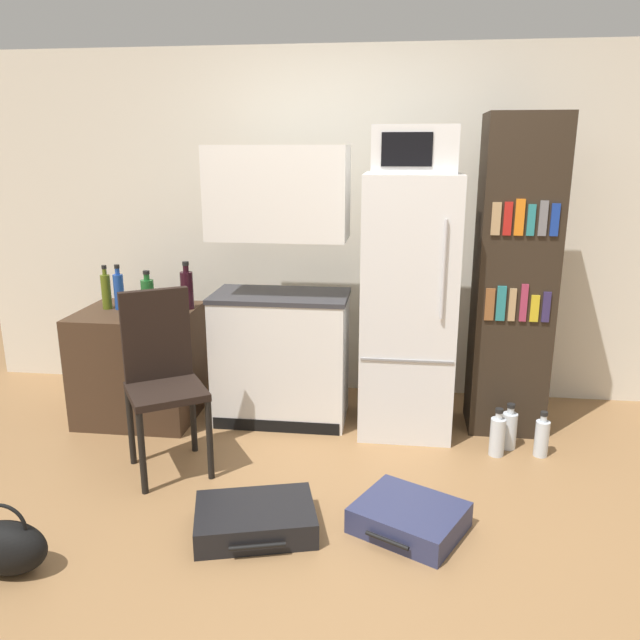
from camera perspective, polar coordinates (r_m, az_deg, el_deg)
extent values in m
plane|color=olive|center=(3.10, 2.87, -19.67)|extent=(24.00, 24.00, 0.00)
cube|color=silver|center=(4.56, 7.59, 8.37)|extent=(6.40, 0.10, 2.46)
cube|color=#422D1E|center=(4.40, -16.11, -3.87)|extent=(0.75, 0.65, 0.74)
cube|color=white|center=(4.19, -3.55, -3.57)|extent=(0.87, 0.48, 0.84)
cube|color=#333338|center=(4.07, -3.65, 2.22)|extent=(0.88, 0.49, 0.03)
cube|color=white|center=(3.97, -3.81, 11.53)|extent=(0.87, 0.41, 0.57)
cube|color=black|center=(4.11, -4.10, -9.68)|extent=(0.83, 0.01, 0.08)
cube|color=white|center=(3.96, 8.05, 1.24)|extent=(0.58, 0.57, 1.64)
cube|color=gray|center=(3.76, 7.94, -3.70)|extent=(0.55, 0.01, 0.01)
cylinder|color=silver|center=(3.62, 11.25, 4.51)|extent=(0.02, 0.02, 0.57)
cube|color=silver|center=(3.85, 8.60, 15.18)|extent=(0.49, 0.41, 0.27)
cube|color=black|center=(3.64, 7.94, 15.20)|extent=(0.28, 0.01, 0.19)
cube|color=#2D2319|center=(4.08, 17.31, 3.60)|extent=(0.47, 0.38, 1.99)
cube|color=brown|center=(3.89, 15.25, 1.38)|extent=(0.05, 0.01, 0.20)
cube|color=teal|center=(3.90, 16.22, 1.46)|extent=(0.05, 0.01, 0.21)
cube|color=tan|center=(3.91, 17.17, 1.33)|extent=(0.04, 0.01, 0.20)
cube|color=#A33351|center=(3.92, 18.13, 1.50)|extent=(0.04, 0.01, 0.23)
cube|color=gold|center=(3.94, 19.04, 1.00)|extent=(0.05, 0.01, 0.16)
cube|color=#332856|center=(3.95, 19.98, 1.12)|extent=(0.04, 0.01, 0.18)
cube|color=tan|center=(3.80, 15.80, 8.90)|extent=(0.05, 0.01, 0.19)
cube|color=red|center=(3.81, 16.79, 8.86)|extent=(0.05, 0.01, 0.19)
cube|color=orange|center=(3.82, 17.79, 8.93)|extent=(0.05, 0.01, 0.21)
cube|color=teal|center=(3.84, 18.75, 8.64)|extent=(0.04, 0.01, 0.18)
cube|color=slate|center=(3.85, 19.74, 8.74)|extent=(0.05, 0.01, 0.20)
cube|color=#193899|center=(3.87, 20.69, 8.56)|extent=(0.05, 0.01, 0.19)
cylinder|color=#1E47A3|center=(4.35, -17.90, 2.47)|extent=(0.07, 0.07, 0.23)
cylinder|color=#1E47A3|center=(4.32, -18.05, 4.25)|extent=(0.03, 0.03, 0.04)
cylinder|color=black|center=(4.32, -18.09, 4.68)|extent=(0.03, 0.03, 0.02)
cylinder|color=#1E6028|center=(4.19, -15.45, 2.08)|extent=(0.08, 0.08, 0.22)
cylinder|color=#1E6028|center=(4.17, -15.58, 3.80)|extent=(0.04, 0.04, 0.04)
cylinder|color=black|center=(4.16, -15.61, 4.22)|extent=(0.04, 0.04, 0.02)
cylinder|color=silver|center=(4.27, -13.93, 1.69)|extent=(0.06, 0.06, 0.11)
cylinder|color=silver|center=(4.25, -13.98, 2.55)|extent=(0.03, 0.03, 0.02)
cylinder|color=black|center=(4.25, -14.00, 2.76)|extent=(0.03, 0.03, 0.01)
cylinder|color=#566619|center=(4.38, -18.96, 2.45)|extent=(0.06, 0.06, 0.23)
cylinder|color=#566619|center=(4.36, -19.11, 4.18)|extent=(0.03, 0.03, 0.04)
cylinder|color=black|center=(4.35, -19.15, 4.60)|extent=(0.03, 0.03, 0.02)
cylinder|color=brown|center=(4.06, -17.42, 0.75)|extent=(0.07, 0.07, 0.11)
cylinder|color=brown|center=(4.05, -17.50, 1.66)|extent=(0.03, 0.03, 0.02)
cylinder|color=black|center=(4.04, -17.51, 1.88)|extent=(0.04, 0.04, 0.01)
cylinder|color=black|center=(4.24, -12.06, 2.66)|extent=(0.08, 0.08, 0.25)
cylinder|color=black|center=(4.21, -12.17, 4.60)|extent=(0.04, 0.04, 0.04)
cylinder|color=black|center=(4.21, -12.20, 5.07)|extent=(0.04, 0.04, 0.03)
cylinder|color=silver|center=(4.41, -15.48, 1.58)|extent=(0.17, 0.17, 0.05)
cylinder|color=black|center=(3.48, -15.95, -11.66)|extent=(0.04, 0.04, 0.46)
cylinder|color=black|center=(3.54, -10.05, -10.76)|extent=(0.04, 0.04, 0.46)
cylinder|color=black|center=(3.80, -16.92, -9.31)|extent=(0.04, 0.04, 0.46)
cylinder|color=black|center=(3.86, -11.53, -8.54)|extent=(0.04, 0.04, 0.46)
cube|color=black|center=(3.57, -13.87, -6.36)|extent=(0.55, 0.55, 0.04)
cube|color=black|center=(3.64, -14.74, -1.29)|extent=(0.35, 0.25, 0.52)
cube|color=navy|center=(3.18, 8.16, -17.44)|extent=(0.62, 0.58, 0.13)
cylinder|color=black|center=(3.01, 6.14, -19.41)|extent=(0.20, 0.12, 0.02)
cube|color=black|center=(3.15, -5.94, -17.66)|extent=(0.65, 0.53, 0.13)
cylinder|color=black|center=(2.97, -5.75, -19.91)|extent=(0.25, 0.09, 0.02)
ellipsoid|color=black|center=(3.16, -26.71, -18.10)|extent=(0.36, 0.20, 0.24)
torus|color=black|center=(3.10, -26.96, -16.42)|extent=(0.21, 0.02, 0.21)
cylinder|color=silver|center=(4.00, 19.61, -10.18)|extent=(0.08, 0.08, 0.22)
cylinder|color=silver|center=(3.95, 19.78, -8.48)|extent=(0.04, 0.04, 0.04)
cylinder|color=black|center=(3.94, 19.82, -8.06)|extent=(0.04, 0.04, 0.02)
cylinder|color=silver|center=(4.04, 16.89, -9.67)|extent=(0.09, 0.09, 0.23)
cylinder|color=silver|center=(3.99, 17.04, -7.93)|extent=(0.04, 0.04, 0.04)
cylinder|color=black|center=(3.97, 17.08, -7.51)|extent=(0.05, 0.05, 0.02)
cylinder|color=silver|center=(3.93, 15.90, -10.25)|extent=(0.09, 0.09, 0.23)
cylinder|color=silver|center=(3.87, 16.05, -8.41)|extent=(0.04, 0.04, 0.04)
cylinder|color=black|center=(3.86, 16.08, -7.97)|extent=(0.05, 0.05, 0.02)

